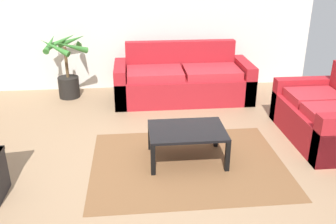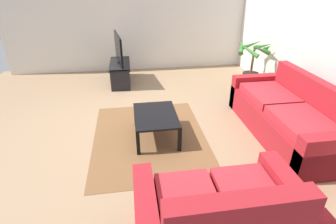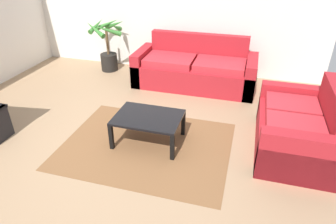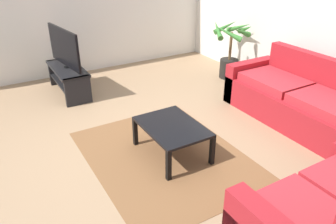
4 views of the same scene
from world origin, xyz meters
name	(u,v)px [view 2 (image 2 of 4)]	position (x,y,z in m)	size (l,w,h in m)	color
ground_plane	(136,125)	(0.00, 0.00, 0.00)	(6.60, 6.60, 0.00)	#937556
wall_back	(321,37)	(0.00, 3.00, 1.35)	(6.00, 0.06, 2.70)	silver
wall_left	(128,16)	(-3.00, 0.00, 1.35)	(0.06, 6.00, 2.70)	silver
couch_main	(287,117)	(0.62, 2.28, 0.30)	(2.20, 0.90, 0.90)	maroon
couch_loveseat	(219,219)	(2.28, 0.65, 0.30)	(0.90, 1.47, 0.90)	maroon
tv_stand	(120,70)	(-2.05, -0.26, 0.30)	(1.10, 0.45, 0.46)	black
tv	(119,48)	(-2.05, -0.26, 0.80)	(1.07, 0.19, 0.64)	black
coffee_table	(156,117)	(0.40, 0.29, 0.34)	(0.87, 0.63, 0.39)	black
area_rug	(150,137)	(0.40, 0.19, 0.00)	(2.20, 1.70, 0.01)	brown
potted_palm	(252,67)	(-1.26, 2.55, 0.48)	(0.76, 0.78, 1.05)	black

